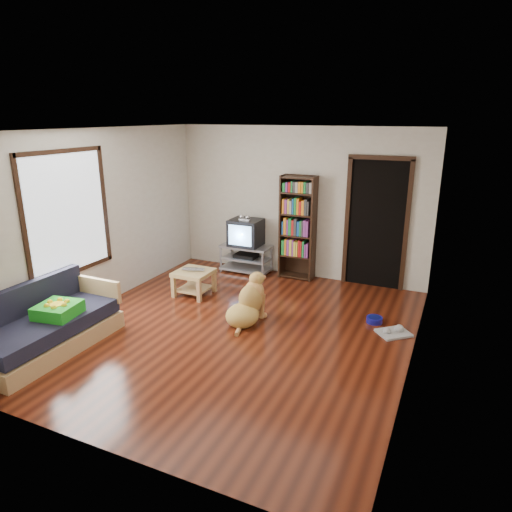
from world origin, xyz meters
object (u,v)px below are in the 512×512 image
at_px(crt_tv, 246,232).
at_px(bookshelf, 298,222).
at_px(grey_rag, 394,333).
at_px(tv_stand, 246,257).
at_px(dog_bowl, 374,320).
at_px(coffee_table, 194,278).
at_px(sofa, 46,329).
at_px(laptop, 192,271).
at_px(dog, 248,305).
at_px(green_cushion, 58,310).

height_order(crt_tv, bookshelf, bookshelf).
relative_size(grey_rag, crt_tv, 0.69).
xyz_separation_m(grey_rag, tv_stand, (-2.87, 1.47, 0.25)).
distance_m(dog_bowl, coffee_table, 2.85).
xyz_separation_m(dog_bowl, bookshelf, (-1.62, 1.31, 0.96)).
bearing_deg(sofa, laptop, 72.50).
bearing_deg(tv_stand, crt_tv, 90.00).
height_order(bookshelf, dog, bookshelf).
distance_m(grey_rag, crt_tv, 3.31).
xyz_separation_m(laptop, bookshelf, (1.22, 1.49, 0.59)).
distance_m(tv_stand, bookshelf, 1.20).
xyz_separation_m(dog_bowl, dog, (-1.61, -0.71, 0.22)).
relative_size(grey_rag, bookshelf, 0.22).
distance_m(dog_bowl, dog, 1.77).
height_order(tv_stand, dog, dog).
bearing_deg(coffee_table, dog, -24.53).
relative_size(laptop, coffee_table, 0.64).
bearing_deg(dog, laptop, 156.64).
bearing_deg(tv_stand, dog_bowl, -25.39).
bearing_deg(laptop, bookshelf, 32.17).
xyz_separation_m(green_cushion, crt_tv, (0.85, 3.55, 0.25)).
bearing_deg(tv_stand, grey_rag, -27.12).
height_order(green_cushion, tv_stand, green_cushion).
bearing_deg(tv_stand, bookshelf, 5.63).
height_order(tv_stand, bookshelf, bookshelf).
bearing_deg(crt_tv, sofa, -104.93).
distance_m(green_cushion, sofa, 0.28).
distance_m(dog_bowl, grey_rag, 0.39).
xyz_separation_m(green_cushion, laptop, (0.58, 2.13, -0.08)).
height_order(bookshelf, coffee_table, bookshelf).
relative_size(laptop, dog, 0.40).
bearing_deg(coffee_table, sofa, -107.29).
bearing_deg(green_cushion, bookshelf, 53.94).
height_order(green_cushion, dog_bowl, green_cushion).
bearing_deg(sofa, dog_bowl, 34.25).
xyz_separation_m(grey_rag, coffee_table, (-3.14, 0.10, 0.27)).
xyz_separation_m(laptop, coffee_table, (0.00, 0.03, -0.13)).
height_order(grey_rag, dog, dog).
distance_m(laptop, sofa, 2.35).
relative_size(tv_stand, dog, 1.03).
distance_m(tv_stand, sofa, 3.76).
height_order(crt_tv, coffee_table, crt_tv).
bearing_deg(green_cushion, coffee_table, 65.33).
xyz_separation_m(tv_stand, dog, (0.96, -1.93, -0.01)).
height_order(grey_rag, sofa, sofa).
distance_m(dog_bowl, bookshelf, 2.29).
height_order(laptop, coffee_table, laptop).
distance_m(crt_tv, bookshelf, 0.99).
relative_size(tv_stand, bookshelf, 0.50).
xyz_separation_m(bookshelf, dog, (0.01, -2.02, -0.74)).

